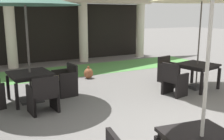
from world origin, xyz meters
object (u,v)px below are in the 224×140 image
at_px(patio_chair_mid_right_north, 168,70).
at_px(patio_chair_mid_right_west, 174,81).
at_px(patio_chair_mid_left_east, 66,80).
at_px(terracotta_urn, 88,73).
at_px(patio_chair_mid_left_south, 43,95).
at_px(patio_table_mid_left, 30,76).
at_px(patio_table_mid_right, 197,67).

relative_size(patio_chair_mid_right_north, patio_chair_mid_right_west, 0.91).
relative_size(patio_chair_mid_left_east, terracotta_urn, 1.94).
bearing_deg(patio_chair_mid_left_south, patio_table_mid_left, 90.00).
height_order(patio_table_mid_right, patio_chair_mid_right_west, patio_chair_mid_right_west).
relative_size(patio_chair_mid_left_east, patio_chair_mid_right_west, 0.93).
xyz_separation_m(patio_table_mid_left, patio_table_mid_right, (4.60, -1.15, 0.00)).
distance_m(patio_chair_mid_right_north, terracotta_urn, 2.71).
xyz_separation_m(patio_chair_mid_left_south, patio_chair_mid_right_west, (3.46, -0.39, 0.01)).
bearing_deg(patio_chair_mid_right_west, patio_chair_mid_left_south, -107.75).
height_order(patio_table_mid_left, patio_table_mid_right, same).
relative_size(patio_chair_mid_left_south, patio_chair_mid_right_west, 0.95).
bearing_deg(patio_chair_mid_right_west, patio_chair_mid_left_east, -130.58).
distance_m(patio_chair_mid_left_east, patio_table_mid_right, 3.85).
height_order(patio_table_mid_right, terracotta_urn, patio_table_mid_right).
distance_m(patio_chair_mid_left_south, patio_chair_mid_right_north, 4.39).
bearing_deg(patio_chair_mid_right_north, patio_table_mid_left, -12.55).
bearing_deg(patio_chair_mid_left_east, patio_chair_mid_right_north, -98.79).
xyz_separation_m(patio_table_mid_right, patio_chair_mid_right_north, (-0.21, 1.05, -0.26)).
xyz_separation_m(patio_chair_mid_left_south, patio_chair_mid_left_east, (0.87, 1.06, 0.02)).
height_order(patio_table_mid_left, terracotta_urn, patio_table_mid_left).
height_order(patio_chair_mid_right_west, terracotta_urn, patio_chair_mid_right_west).
bearing_deg(patio_chair_mid_left_south, patio_chair_mid_right_north, 5.84).
xyz_separation_m(patio_chair_mid_left_south, patio_chair_mid_right_north, (4.30, 0.87, -0.01)).
relative_size(patio_table_mid_right, terracotta_urn, 2.65).
relative_size(patio_table_mid_left, patio_chair_mid_right_west, 1.18).
bearing_deg(terracotta_urn, patio_chair_mid_right_west, -65.64).
distance_m(patio_table_mid_left, patio_table_mid_right, 4.74).
distance_m(patio_chair_mid_left_east, patio_chair_mid_right_west, 2.97).
bearing_deg(patio_chair_mid_right_north, patio_chair_mid_right_west, 44.94).
height_order(patio_table_mid_left, patio_chair_mid_left_south, patio_chair_mid_left_south).
height_order(patio_chair_mid_left_south, patio_chair_mid_right_north, patio_chair_mid_left_south).
height_order(patio_chair_mid_left_east, terracotta_urn, patio_chair_mid_left_east).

